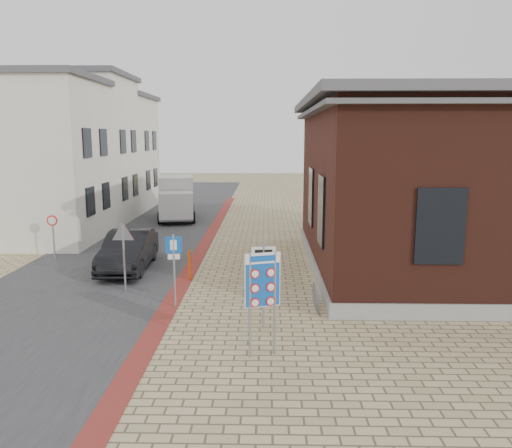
% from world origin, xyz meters
% --- Properties ---
extents(ground, '(120.00, 120.00, 0.00)m').
position_xyz_m(ground, '(0.00, 0.00, 0.00)').
color(ground, tan).
rests_on(ground, ground).
extents(road_strip, '(7.00, 60.00, 0.02)m').
position_xyz_m(road_strip, '(-5.50, 15.00, 0.01)').
color(road_strip, '#38383A').
rests_on(road_strip, ground).
extents(curb_strip, '(0.60, 40.00, 0.02)m').
position_xyz_m(curb_strip, '(-2.00, 10.00, 0.01)').
color(curb_strip, maroon).
rests_on(curb_strip, ground).
extents(brick_building, '(13.00, 13.00, 6.80)m').
position_xyz_m(brick_building, '(8.99, 7.00, 3.49)').
color(brick_building, gray).
rests_on(brick_building, ground).
extents(townhouse_near, '(7.40, 6.40, 8.30)m').
position_xyz_m(townhouse_near, '(-10.99, 12.00, 4.17)').
color(townhouse_near, silver).
rests_on(townhouse_near, ground).
extents(townhouse_mid, '(7.40, 6.40, 9.10)m').
position_xyz_m(townhouse_mid, '(-10.99, 18.00, 4.57)').
color(townhouse_mid, silver).
rests_on(townhouse_mid, ground).
extents(townhouse_far, '(7.40, 6.40, 8.30)m').
position_xyz_m(townhouse_far, '(-10.99, 24.00, 4.17)').
color(townhouse_far, silver).
rests_on(townhouse_far, ground).
extents(bike_rack, '(0.08, 1.80, 0.60)m').
position_xyz_m(bike_rack, '(2.65, 2.20, 0.26)').
color(bike_rack, slate).
rests_on(bike_rack, ground).
extents(sedan, '(1.83, 4.73, 1.54)m').
position_xyz_m(sedan, '(-4.49, 6.49, 0.77)').
color(sedan, black).
rests_on(sedan, ground).
extents(box_truck, '(2.90, 5.52, 2.75)m').
position_xyz_m(box_truck, '(-4.73, 18.76, 1.42)').
color(box_truck, slate).
rests_on(box_truck, ground).
extents(border_sign, '(0.86, 0.31, 2.59)m').
position_xyz_m(border_sign, '(0.99, -1.50, 1.86)').
color(border_sign, gray).
rests_on(border_sign, ground).
extents(essen_sign, '(0.67, 0.11, 2.49)m').
position_xyz_m(essen_sign, '(1.00, 0.30, 1.65)').
color(essen_sign, gray).
rests_on(essen_sign, ground).
extents(parking_sign, '(0.51, 0.11, 2.33)m').
position_xyz_m(parking_sign, '(-1.80, 2.00, 1.57)').
color(parking_sign, gray).
rests_on(parking_sign, ground).
extents(yield_sign, '(0.86, 0.08, 2.42)m').
position_xyz_m(yield_sign, '(-3.80, 3.50, 1.85)').
color(yield_sign, gray).
rests_on(yield_sign, ground).
extents(speed_sign, '(0.46, 0.07, 1.96)m').
position_xyz_m(speed_sign, '(-8.17, 8.00, 1.28)').
color(speed_sign, gray).
rests_on(speed_sign, ground).
extents(bollard, '(0.11, 0.11, 1.13)m').
position_xyz_m(bollard, '(-1.80, 5.00, 0.56)').
color(bollard, '#FF510D').
rests_on(bollard, ground).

